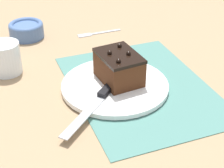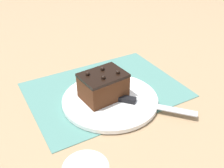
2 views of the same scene
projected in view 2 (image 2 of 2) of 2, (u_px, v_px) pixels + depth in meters
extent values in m
plane|color=#9E7F5B|center=(105.00, 90.00, 0.82)|extent=(3.00, 3.00, 0.00)
cube|color=slate|center=(105.00, 90.00, 0.81)|extent=(0.46, 0.34, 0.00)
cylinder|color=white|center=(110.00, 100.00, 0.76)|extent=(0.28, 0.28, 0.01)
cube|color=#472614|center=(103.00, 87.00, 0.74)|extent=(0.13, 0.10, 0.07)
cube|color=black|center=(103.00, 75.00, 0.72)|extent=(0.13, 0.10, 0.01)
sphere|color=black|center=(88.00, 74.00, 0.71)|extent=(0.01, 0.01, 0.01)
sphere|color=black|center=(103.00, 77.00, 0.70)|extent=(0.01, 0.01, 0.01)
sphere|color=black|center=(103.00, 69.00, 0.74)|extent=(0.01, 0.01, 0.01)
sphere|color=black|center=(118.00, 72.00, 0.72)|extent=(0.01, 0.01, 0.01)
cube|color=black|center=(122.00, 98.00, 0.74)|extent=(0.07, 0.07, 0.01)
cube|color=#B7BABF|center=(166.00, 108.00, 0.71)|extent=(0.13, 0.14, 0.00)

